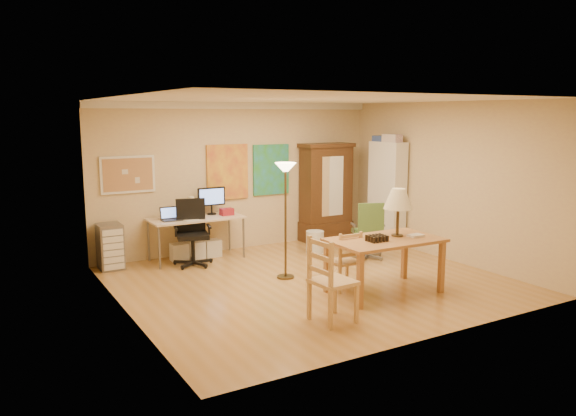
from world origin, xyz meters
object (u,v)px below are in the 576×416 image
dining_table (390,227)px  computer_desk (197,233)px  office_chair_green (368,244)px  bookshelf (387,194)px  armoire (326,199)px  office_chair_black (193,248)px

dining_table → computer_desk: 3.54m
office_chair_green → bookshelf: (0.98, 0.69, 0.71)m
computer_desk → armoire: 2.76m
office_chair_green → bookshelf: 1.40m
office_chair_black → bookshelf: 3.84m
computer_desk → office_chair_green: size_ratio=1.59×
office_chair_green → armoire: 1.70m
computer_desk → office_chair_black: size_ratio=1.47×
office_chair_green → office_chair_black: bearing=157.4°
computer_desk → office_chair_green: (2.55, -1.51, -0.18)m
dining_table → office_chair_black: (-1.90, 2.73, -0.63)m
computer_desk → armoire: size_ratio=0.83×
computer_desk → bookshelf: bookshelf is taller
office_chair_green → armoire: bearing=83.2°
computer_desk → armoire: bearing=1.7°
computer_desk → office_chair_green: 2.96m
office_chair_green → dining_table: bearing=-118.7°
armoire → bookshelf: (0.79, -0.90, 0.14)m
computer_desk → bookshelf: size_ratio=0.81×
office_chair_black → office_chair_green: size_ratio=1.08×
dining_table → bookshelf: (1.85, 2.27, 0.06)m
armoire → bookshelf: bearing=-48.5°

